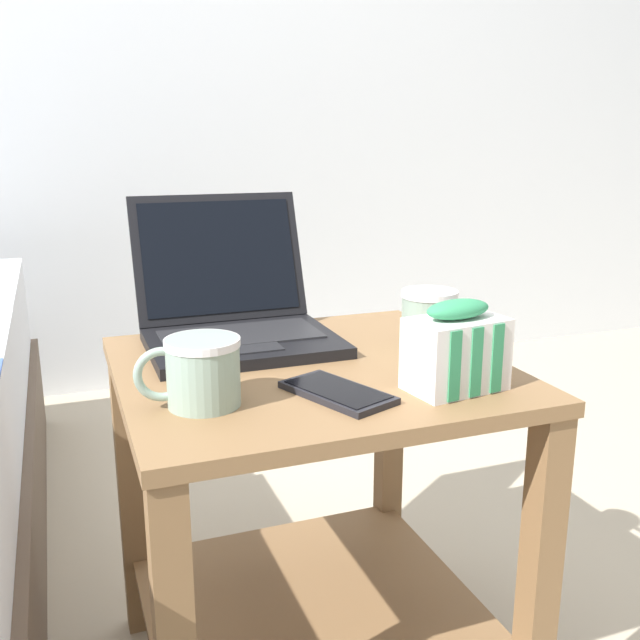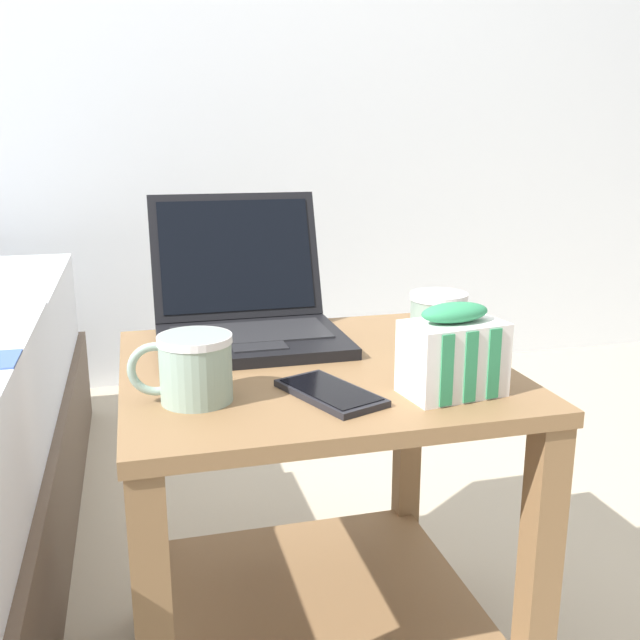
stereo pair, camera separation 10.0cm
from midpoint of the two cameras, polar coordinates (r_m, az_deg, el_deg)
name	(u,v)px [view 2 (the right image)]	position (r m, az deg, el deg)	size (l,w,h in m)	color
back_wall	(196,28)	(2.64, -8.79, 22.11)	(8.00, 0.05, 2.50)	silver
bedside_table	(313,487)	(1.15, 2.02, -13.25)	(0.56, 0.54, 0.56)	olive
laptop	(247,311)	(1.20, -3.54, 0.69)	(0.30, 0.32, 0.23)	black
mug_front_left	(193,365)	(0.92, -7.06, -3.61)	(0.13, 0.10, 0.09)	#8CA593
mug_front_right	(439,320)	(1.14, 12.02, -0.02)	(0.09, 0.13, 0.10)	#8CA593
snack_bag	(453,354)	(0.96, 13.53, -2.67)	(0.14, 0.10, 0.12)	white
cell_phone	(330,393)	(0.95, 3.85, -5.88)	(0.13, 0.17, 0.01)	black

